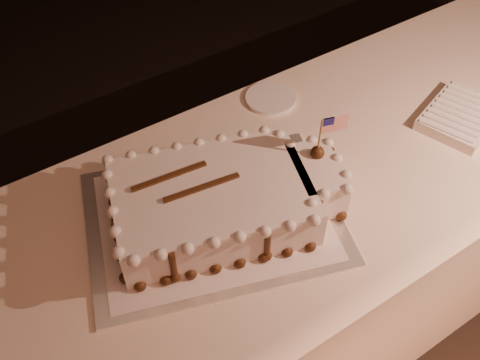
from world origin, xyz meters
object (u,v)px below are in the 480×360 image
cake_board (213,218)px  napkin_stack (461,116)px  banquet_table (312,243)px  side_plate (271,98)px  sheet_cake (225,199)px

cake_board → napkin_stack: bearing=12.0°
banquet_table → cake_board: (-0.36, 0.01, 0.38)m
cake_board → napkin_stack: size_ratio=2.12×
cake_board → side_plate: bearing=55.5°
sheet_cake → napkin_stack: sheet_cake is taller
cake_board → side_plate: size_ratio=3.96×
napkin_stack → side_plate: 0.56m
banquet_table → cake_board: size_ratio=3.89×
sheet_cake → side_plate: sheet_cake is taller
cake_board → sheet_cake: bearing=0.5°
cake_board → sheet_cake: (0.03, -0.01, 0.06)m
banquet_table → side_plate: size_ratio=15.43×
cake_board → sheet_cake: size_ratio=1.01×
napkin_stack → banquet_table: bearing=170.0°
banquet_table → sheet_cake: bearing=-179.2°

